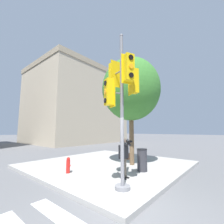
% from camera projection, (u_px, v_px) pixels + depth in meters
% --- Properties ---
extents(ground_plane, '(160.00, 160.00, 0.00)m').
position_uv_depth(ground_plane, '(121.00, 209.00, 3.94)').
color(ground_plane, '#5B5B5E').
extents(sidewalk_corner, '(8.00, 8.00, 0.15)m').
position_uv_depth(sidewalk_corner, '(109.00, 164.00, 8.84)').
color(sidewalk_corner, '#9E9B96').
rests_on(sidewalk_corner, ground_plane).
extents(traffic_signal_pole, '(1.23, 1.27, 5.46)m').
position_uv_depth(traffic_signal_pole, '(121.00, 91.00, 5.26)').
color(traffic_signal_pole, slate).
rests_on(traffic_signal_pole, sidewalk_corner).
extents(person_photographer, '(0.58, 0.54, 1.60)m').
position_uv_depth(person_photographer, '(124.00, 154.00, 6.13)').
color(person_photographer, black).
rests_on(person_photographer, sidewalk_corner).
extents(street_tree, '(3.41, 3.41, 6.23)m').
position_uv_depth(street_tree, '(131.00, 89.00, 8.91)').
color(street_tree, brown).
rests_on(street_tree, sidewalk_corner).
extents(fire_hydrant, '(0.17, 0.23, 0.70)m').
position_uv_depth(fire_hydrant, '(68.00, 165.00, 6.78)').
color(fire_hydrant, red).
rests_on(fire_hydrant, sidewalk_corner).
extents(trash_bin, '(0.49, 0.49, 1.04)m').
position_uv_depth(trash_bin, '(142.00, 160.00, 7.12)').
color(trash_bin, '#2D2D33').
rests_on(trash_bin, sidewalk_corner).
extents(building_right, '(15.07, 12.64, 12.91)m').
position_uv_depth(building_right, '(76.00, 107.00, 27.85)').
color(building_right, tan).
rests_on(building_right, ground_plane).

